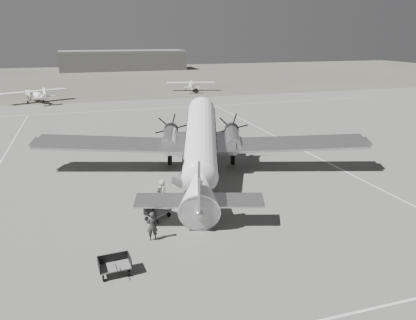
# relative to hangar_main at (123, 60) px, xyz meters

# --- Properties ---
(ground) EXTENTS (260.00, 260.00, 0.00)m
(ground) POSITION_rel_hangar_main_xyz_m (-5.00, -120.00, -3.30)
(ground) COLOR slate
(ground) RESTS_ON ground
(taxi_line_near) EXTENTS (60.00, 0.15, 0.01)m
(taxi_line_near) POSITION_rel_hangar_main_xyz_m (-5.00, -134.00, -3.29)
(taxi_line_near) COLOR silver
(taxi_line_near) RESTS_ON ground
(taxi_line_right) EXTENTS (0.15, 80.00, 0.01)m
(taxi_line_right) POSITION_rel_hangar_main_xyz_m (7.00, -120.00, -3.29)
(taxi_line_right) COLOR silver
(taxi_line_right) RESTS_ON ground
(taxi_line_horizon) EXTENTS (90.00, 0.15, 0.01)m
(taxi_line_horizon) POSITION_rel_hangar_main_xyz_m (-5.00, -80.00, -3.29)
(taxi_line_horizon) COLOR silver
(taxi_line_horizon) RESTS_ON ground
(grass_infield) EXTENTS (260.00, 90.00, 0.01)m
(grass_infield) POSITION_rel_hangar_main_xyz_m (-5.00, -25.00, -3.30)
(grass_infield) COLOR #59574B
(grass_infield) RESTS_ON ground
(hangar_main) EXTENTS (42.00, 14.00, 6.60)m
(hangar_main) POSITION_rel_hangar_main_xyz_m (0.00, 0.00, 0.00)
(hangar_main) COLOR #5B5B5B
(hangar_main) RESTS_ON ground
(dc3_airliner) EXTENTS (34.76, 28.68, 5.71)m
(dc3_airliner) POSITION_rel_hangar_main_xyz_m (-5.85, -115.09, -0.45)
(dc3_airliner) COLOR silver
(dc3_airliner) RESTS_ON ground
(light_plane_left) EXTENTS (14.47, 13.41, 2.41)m
(light_plane_left) POSITION_rel_hangar_main_xyz_m (-22.81, -67.50, -2.10)
(light_plane_left) COLOR white
(light_plane_left) RESTS_ON ground
(light_plane_right) EXTENTS (12.18, 10.67, 2.19)m
(light_plane_right) POSITION_rel_hangar_main_xyz_m (7.95, -60.73, -2.20)
(light_plane_right) COLOR white
(light_plane_right) RESTS_ON ground
(baggage_cart_near) EXTENTS (2.15, 2.09, 1.00)m
(baggage_cart_near) POSITION_rel_hangar_main_xyz_m (-10.87, -121.97, -2.80)
(baggage_cart_near) COLOR slate
(baggage_cart_near) RESTS_ON ground
(baggage_cart_far) EXTENTS (1.78, 1.32, 0.96)m
(baggage_cart_far) POSITION_rel_hangar_main_xyz_m (-14.18, -127.77, -2.82)
(baggage_cart_far) COLOR slate
(baggage_cart_far) RESTS_ON ground
(ground_crew) EXTENTS (0.66, 0.43, 1.80)m
(ground_crew) POSITION_rel_hangar_main_xyz_m (-11.71, -124.71, -2.40)
(ground_crew) COLOR #2E2E2E
(ground_crew) RESTS_ON ground
(ramp_agent) EXTENTS (0.70, 0.88, 1.75)m
(ramp_agent) POSITION_rel_hangar_main_xyz_m (-10.37, -120.35, -2.43)
(ramp_agent) COLOR silver
(ramp_agent) RESTS_ON ground
(passenger) EXTENTS (0.55, 0.83, 1.67)m
(passenger) POSITION_rel_hangar_main_xyz_m (-9.99, -119.12, -2.46)
(passenger) COLOR #B7B7B5
(passenger) RESTS_ON ground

